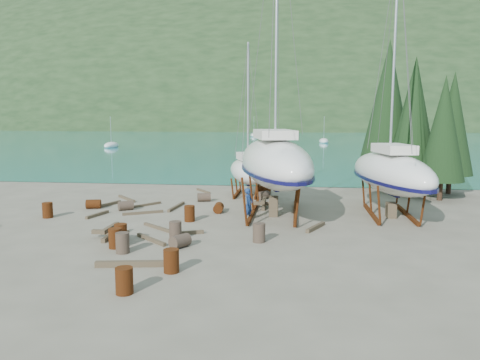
# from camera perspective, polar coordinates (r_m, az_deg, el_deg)

# --- Properties ---
(ground) EXTENTS (600.00, 600.00, 0.00)m
(ground) POSITION_cam_1_polar(r_m,az_deg,el_deg) (24.29, -3.11, -5.94)
(ground) COLOR #625D4D
(ground) RESTS_ON ground
(bay_water) EXTENTS (700.00, 700.00, 0.00)m
(bay_water) POSITION_cam_1_polar(r_m,az_deg,el_deg) (338.31, 6.24, 6.75)
(bay_water) COLOR teal
(bay_water) RESTS_ON ground
(far_hill) EXTENTS (800.00, 360.00, 110.00)m
(far_hill) POSITION_cam_1_polar(r_m,az_deg,el_deg) (343.31, 6.25, 6.76)
(far_hill) COLOR black
(far_hill) RESTS_ON ground
(far_house_left) EXTENTS (6.60, 5.60, 5.60)m
(far_house_left) POSITION_cam_1_polar(r_m,az_deg,el_deg) (222.69, -9.91, 6.93)
(far_house_left) COLOR beige
(far_house_left) RESTS_ON ground
(far_house_center) EXTENTS (6.60, 5.60, 5.60)m
(far_house_center) POSITION_cam_1_polar(r_m,az_deg,el_deg) (214.61, 0.44, 7.01)
(far_house_center) COLOR beige
(far_house_center) RESTS_ON ground
(far_house_right) EXTENTS (6.60, 5.60, 5.60)m
(far_house_right) POSITION_cam_1_polar(r_m,az_deg,el_deg) (214.82, 13.91, 6.79)
(far_house_right) COLOR beige
(far_house_right) RESTS_ON ground
(cypress_near_right) EXTENTS (3.60, 3.60, 10.00)m
(cypress_near_right) POSITION_cam_1_polar(r_m,az_deg,el_deg) (36.21, 20.44, 7.34)
(cypress_near_right) COLOR black
(cypress_near_right) RESTS_ON ground
(cypress_mid_right) EXTENTS (3.06, 3.06, 8.50)m
(cypress_mid_right) POSITION_cam_1_polar(r_m,az_deg,el_deg) (34.68, 23.56, 5.75)
(cypress_mid_right) COLOR black
(cypress_mid_right) RESTS_ON ground
(cypress_back_left) EXTENTS (4.14, 4.14, 11.50)m
(cypress_back_left) POSITION_cam_1_polar(r_m,az_deg,el_deg) (37.87, 17.56, 8.79)
(cypress_back_left) COLOR black
(cypress_back_left) RESTS_ON ground
(cypress_far_right) EXTENTS (3.24, 3.24, 9.00)m
(cypress_far_right) POSITION_cam_1_polar(r_m,az_deg,el_deg) (37.98, 24.47, 6.26)
(cypress_far_right) COLOR black
(cypress_far_right) RESTS_ON ground
(moored_boat_left) EXTENTS (2.00, 5.00, 6.05)m
(moored_boat_left) POSITION_cam_1_polar(r_m,az_deg,el_deg) (90.12, -15.41, 4.08)
(moored_boat_left) COLOR silver
(moored_boat_left) RESTS_ON ground
(moored_boat_mid) EXTENTS (2.00, 5.00, 6.05)m
(moored_boat_mid) POSITION_cam_1_polar(r_m,az_deg,el_deg) (103.54, 10.17, 4.68)
(moored_boat_mid) COLOR silver
(moored_boat_mid) RESTS_ON ground
(moored_boat_far) EXTENTS (2.00, 5.00, 6.05)m
(moored_boat_far) POSITION_cam_1_polar(r_m,az_deg,el_deg) (133.89, 1.70, 5.47)
(moored_boat_far) COLOR silver
(moored_boat_far) RESTS_ON ground
(large_sailboat_near) EXTENTS (6.19, 12.74, 19.30)m
(large_sailboat_near) POSITION_cam_1_polar(r_m,az_deg,el_deg) (27.49, 4.23, 2.22)
(large_sailboat_near) COLOR silver
(large_sailboat_near) RESTS_ON ground
(large_sailboat_far) EXTENTS (4.70, 10.27, 15.67)m
(large_sailboat_far) POSITION_cam_1_polar(r_m,az_deg,el_deg) (28.33, 17.92, 0.93)
(large_sailboat_far) COLOR silver
(large_sailboat_far) RESTS_ON ground
(small_sailboat_shore) EXTENTS (4.22, 7.20, 10.99)m
(small_sailboat_shore) POSITION_cam_1_polar(r_m,az_deg,el_deg) (34.14, 0.90, 1.14)
(small_sailboat_shore) COLOR silver
(small_sailboat_shore) RESTS_ON ground
(worker) EXTENTS (0.62, 0.76, 1.80)m
(worker) POSITION_cam_1_polar(r_m,az_deg,el_deg) (26.03, 1.06, -2.98)
(worker) COLOR navy
(worker) RESTS_ON ground
(drum_1) EXTENTS (0.96, 1.05, 0.58)m
(drum_1) POSITION_cam_1_polar(r_m,az_deg,el_deg) (20.96, -7.32, -7.40)
(drum_1) COLOR #2D2823
(drum_1) RESTS_ON ground
(drum_2) EXTENTS (0.99, 0.76, 0.58)m
(drum_2) POSITION_cam_1_polar(r_m,az_deg,el_deg) (30.78, -17.43, -2.82)
(drum_2) COLOR #5E2E10
(drum_2) RESTS_ON ground
(drum_3) EXTENTS (0.58, 0.58, 0.88)m
(drum_3) POSITION_cam_1_polar(r_m,az_deg,el_deg) (16.03, -13.93, -11.82)
(drum_3) COLOR #5E2E10
(drum_3) RESTS_ON ground
(drum_4) EXTENTS (1.03, 0.85, 0.58)m
(drum_4) POSITION_cam_1_polar(r_m,az_deg,el_deg) (35.05, 2.95, -1.21)
(drum_4) COLOR #5E2E10
(drum_4) RESTS_ON ground
(drum_5) EXTENTS (0.58, 0.58, 0.88)m
(drum_5) POSITION_cam_1_polar(r_m,az_deg,el_deg) (22.23, -7.88, -6.13)
(drum_5) COLOR #2D2823
(drum_5) RESTS_ON ground
(drum_6) EXTENTS (0.63, 0.91, 0.58)m
(drum_6) POSITION_cam_1_polar(r_m,az_deg,el_deg) (28.20, -2.63, -3.41)
(drum_6) COLOR #5E2E10
(drum_6) RESTS_ON ground
(drum_7) EXTENTS (0.58, 0.58, 0.88)m
(drum_7) POSITION_cam_1_polar(r_m,az_deg,el_deg) (17.76, -8.38, -9.73)
(drum_7) COLOR #5E2E10
(drum_7) RESTS_ON ground
(drum_8) EXTENTS (0.58, 0.58, 0.88)m
(drum_8) POSITION_cam_1_polar(r_m,az_deg,el_deg) (28.90, -22.41, -3.42)
(drum_8) COLOR #5E2E10
(drum_8) RESTS_ON ground
(drum_9) EXTENTS (1.00, 0.79, 0.58)m
(drum_9) POSITION_cam_1_polar(r_m,az_deg,el_deg) (31.92, -4.41, -2.11)
(drum_9) COLOR #2D2823
(drum_9) RESTS_ON ground
(drum_10) EXTENTS (0.58, 0.58, 0.88)m
(drum_10) POSITION_cam_1_polar(r_m,az_deg,el_deg) (21.41, -14.97, -6.87)
(drum_10) COLOR #5E2E10
(drum_10) RESTS_ON ground
(drum_11) EXTENTS (1.00, 1.05, 0.58)m
(drum_11) POSITION_cam_1_polar(r_m,az_deg,el_deg) (32.66, 2.84, -1.87)
(drum_11) COLOR #2D2823
(drum_11) RESTS_ON ground
(drum_13) EXTENTS (0.58, 0.58, 0.88)m
(drum_13) POSITION_cam_1_polar(r_m,az_deg,el_deg) (22.22, -14.33, -6.32)
(drum_13) COLOR #5E2E10
(drum_13) RESTS_ON ground
(drum_14) EXTENTS (0.58, 0.58, 0.88)m
(drum_14) POSITION_cam_1_polar(r_m,az_deg,el_deg) (25.97, -6.17, -4.08)
(drum_14) COLOR #5E2E10
(drum_14) RESTS_ON ground
(drum_15) EXTENTS (1.05, 0.97, 0.58)m
(drum_15) POSITION_cam_1_polar(r_m,az_deg,el_deg) (29.74, -13.75, -3.04)
(drum_15) COLOR #2D2823
(drum_15) RESTS_ON ground
(drum_16) EXTENTS (0.58, 0.58, 0.88)m
(drum_16) POSITION_cam_1_polar(r_m,az_deg,el_deg) (20.57, -14.13, -7.45)
(drum_16) COLOR #2D2823
(drum_16) RESTS_ON ground
(drum_17) EXTENTS (0.58, 0.58, 0.88)m
(drum_17) POSITION_cam_1_polar(r_m,az_deg,el_deg) (21.66, 2.34, -6.44)
(drum_17) COLOR #2D2823
(drum_17) RESTS_ON ground
(timber_0) EXTENTS (1.44, 1.90, 0.14)m
(timber_0) POSITION_cam_1_polar(r_m,az_deg,el_deg) (35.95, -4.50, -1.35)
(timber_0) COLOR brown
(timber_0) RESTS_ON ground
(timber_1) EXTENTS (1.06, 1.98, 0.19)m
(timber_1) POSITION_cam_1_polar(r_m,az_deg,el_deg) (24.46, 9.20, -5.70)
(timber_1) COLOR brown
(timber_1) RESTS_ON ground
(timber_2) EXTENTS (0.85, 2.00, 0.19)m
(timber_2) POSITION_cam_1_polar(r_m,az_deg,el_deg) (31.61, -15.63, -2.84)
(timber_2) COLOR brown
(timber_2) RESTS_ON ground
(timber_3) EXTENTS (2.61, 2.22, 0.15)m
(timber_3) POSITION_cam_1_polar(r_m,az_deg,el_deg) (24.21, -9.48, -5.91)
(timber_3) COLOR brown
(timber_3) RESTS_ON ground
(timber_5) EXTENTS (1.89, 1.77, 0.16)m
(timber_5) POSITION_cam_1_polar(r_m,az_deg,el_deg) (22.26, -10.78, -7.14)
(timber_5) COLOR brown
(timber_5) RESTS_ON ground
(timber_6) EXTENTS (1.14, 1.94, 0.19)m
(timber_6) POSITION_cam_1_polar(r_m,az_deg,el_deg) (33.99, 2.78, -1.82)
(timber_6) COLOR brown
(timber_6) RESTS_ON ground
(timber_7) EXTENTS (1.49, 0.75, 0.17)m
(timber_7) POSITION_cam_1_polar(r_m,az_deg,el_deg) (23.22, -6.34, -6.40)
(timber_7) COLOR brown
(timber_7) RESTS_ON ground
(timber_10) EXTENTS (0.40, 2.86, 0.16)m
(timber_10) POSITION_cam_1_polar(r_m,az_deg,el_deg) (29.88, -7.78, -3.25)
(timber_10) COLOR brown
(timber_10) RESTS_ON ground
(timber_11) EXTENTS (2.18, 1.31, 0.15)m
(timber_11) POSITION_cam_1_polar(r_m,az_deg,el_deg) (28.40, -11.74, -3.93)
(timber_11) COLOR brown
(timber_11) RESTS_ON ground
(timber_12) EXTENTS (0.64, 1.94, 0.17)m
(timber_12) POSITION_cam_1_polar(r_m,az_deg,el_deg) (28.48, -17.00, -4.06)
(timber_12) COLOR brown
(timber_12) RESTS_ON ground
(timber_15) EXTENTS (1.82, 2.40, 0.15)m
(timber_15) POSITION_cam_1_polar(r_m,az_deg,el_deg) (30.73, -11.81, -3.05)
(timber_15) COLOR brown
(timber_15) RESTS_ON ground
(timber_16) EXTENTS (2.74, 0.65, 0.23)m
(timber_16) POSITION_cam_1_polar(r_m,az_deg,el_deg) (18.77, -13.13, -9.93)
(timber_16) COLOR brown
(timber_16) RESTS_ON ground
(timber_17) EXTENTS (1.96, 2.14, 0.16)m
(timber_17) POSITION_cam_1_polar(r_m,az_deg,el_deg) (33.46, -13.66, -2.21)
(timber_17) COLOR brown
(timber_17) RESTS_ON ground
(timber_pile_fore) EXTENTS (1.80, 1.80, 0.60)m
(timber_pile_fore) POSITION_cam_1_polar(r_m,az_deg,el_deg) (23.15, -15.52, -6.15)
(timber_pile_fore) COLOR brown
(timber_pile_fore) RESTS_ON ground
(timber_pile_aft) EXTENTS (1.80, 1.80, 0.60)m
(timber_pile_aft) POSITION_cam_1_polar(r_m,az_deg,el_deg) (29.56, 2.94, -2.87)
(timber_pile_aft) COLOR brown
(timber_pile_aft) RESTS_ON ground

